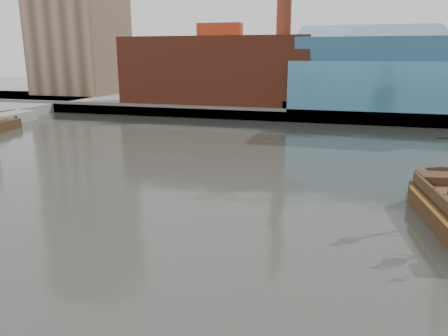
% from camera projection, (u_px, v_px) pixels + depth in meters
% --- Properties ---
extents(ground, '(400.00, 400.00, 0.00)m').
position_uv_depth(ground, '(223.00, 258.00, 29.23)').
color(ground, '#292B26').
rests_on(ground, ground).
extents(promenade_far, '(220.00, 60.00, 2.00)m').
position_uv_depth(promenade_far, '(322.00, 102.00, 114.42)').
color(promenade_far, slate).
rests_on(promenade_far, ground).
extents(seawall, '(220.00, 1.00, 2.60)m').
position_uv_depth(seawall, '(312.00, 116.00, 86.95)').
color(seawall, '#4C4C49').
rests_on(seawall, ground).
extents(skyline, '(149.00, 45.00, 62.00)m').
position_uv_depth(skyline, '(349.00, 3.00, 100.16)').
color(skyline, '#7C5E4A').
rests_on(skyline, promenade_far).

